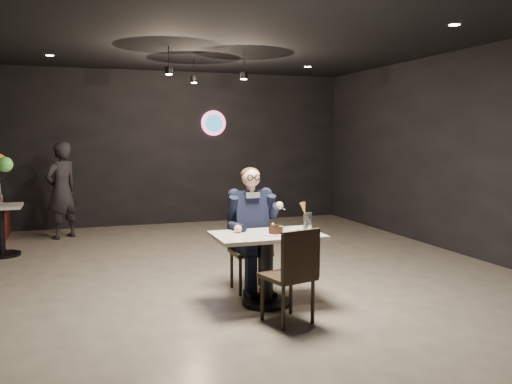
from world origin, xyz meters
name	(u,v)px	position (x,y,z in m)	size (l,w,h in m)	color
floor	(242,279)	(0.00, 0.00, 0.00)	(9.00, 9.00, 0.00)	gray
wall_sign	(213,123)	(0.80, 4.47, 2.00)	(0.50, 0.06, 0.50)	pink
pendant_lights	(202,61)	(0.00, 2.00, 2.88)	(1.40, 1.20, 0.36)	black
main_table	(267,269)	(-0.05, -1.02, 0.38)	(1.10, 0.70, 0.75)	silver
chair_far	(250,250)	(-0.05, -0.47, 0.46)	(0.42, 0.46, 0.92)	black
chair_near	(287,274)	(-0.05, -1.59, 0.46)	(0.42, 0.46, 0.92)	black
seated_man	(250,228)	(-0.05, -0.47, 0.72)	(0.60, 0.80, 1.44)	black
dessert_plate	(272,234)	(-0.02, -1.11, 0.76)	(0.22, 0.22, 0.01)	white
cake_slice	(276,230)	(0.01, -1.12, 0.80)	(0.11, 0.09, 0.08)	black
mint_leaf	(280,226)	(0.05, -1.15, 0.84)	(0.06, 0.04, 0.01)	green
sundae_glass	(308,222)	(0.39, -1.05, 0.85)	(0.09, 0.09, 0.20)	silver
wafer_cone	(304,209)	(0.35, -1.06, 1.00)	(0.07, 0.07, 0.13)	tan
side_table	(0,230)	(-2.95, 2.37, 0.38)	(0.61, 0.61, 0.76)	silver
passerby	(62,190)	(-2.11, 3.54, 0.83)	(0.60, 0.40, 1.65)	black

